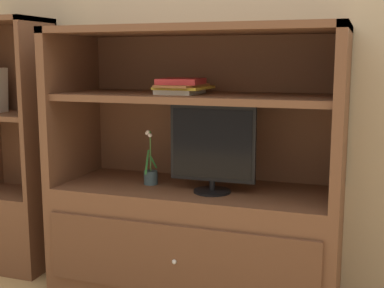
{
  "coord_description": "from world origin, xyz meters",
  "views": [
    {
      "loc": [
        0.88,
        -2.2,
        1.32
      ],
      "look_at": [
        0.0,
        0.35,
        0.87
      ],
      "focal_mm": 47.93,
      "sensor_mm": 36.0,
      "label": 1
    }
  ],
  "objects_px": {
    "tv_monitor": "(212,148)",
    "magazine_stack": "(182,86)",
    "potted_plant": "(151,174)",
    "media_console": "(195,212)",
    "bookshelf_tall": "(15,187)"
  },
  "relations": [
    {
      "from": "media_console",
      "to": "potted_plant",
      "type": "distance_m",
      "value": 0.33
    },
    {
      "from": "magazine_stack",
      "to": "media_console",
      "type": "bearing_deg",
      "value": 4.14
    },
    {
      "from": "media_console",
      "to": "bookshelf_tall",
      "type": "bearing_deg",
      "value": 179.76
    },
    {
      "from": "media_console",
      "to": "magazine_stack",
      "type": "distance_m",
      "value": 0.7
    },
    {
      "from": "media_console",
      "to": "tv_monitor",
      "type": "xyz_separation_m",
      "value": [
        0.12,
        -0.08,
        0.38
      ]
    },
    {
      "from": "tv_monitor",
      "to": "potted_plant",
      "type": "xyz_separation_m",
      "value": [
        -0.38,
        0.06,
        -0.18
      ]
    },
    {
      "from": "media_console",
      "to": "magazine_stack",
      "type": "xyz_separation_m",
      "value": [
        -0.08,
        -0.01,
        0.7
      ]
    },
    {
      "from": "tv_monitor",
      "to": "magazine_stack",
      "type": "relative_size",
      "value": 1.35
    },
    {
      "from": "potted_plant",
      "to": "magazine_stack",
      "type": "height_order",
      "value": "magazine_stack"
    },
    {
      "from": "magazine_stack",
      "to": "tv_monitor",
      "type": "bearing_deg",
      "value": -20.53
    },
    {
      "from": "tv_monitor",
      "to": "potted_plant",
      "type": "bearing_deg",
      "value": 171.27
    },
    {
      "from": "potted_plant",
      "to": "tv_monitor",
      "type": "bearing_deg",
      "value": -8.73
    },
    {
      "from": "potted_plant",
      "to": "bookshelf_tall",
      "type": "height_order",
      "value": "bookshelf_tall"
    },
    {
      "from": "tv_monitor",
      "to": "bookshelf_tall",
      "type": "bearing_deg",
      "value": 176.37
    },
    {
      "from": "potted_plant",
      "to": "bookshelf_tall",
      "type": "relative_size",
      "value": 0.2
    }
  ]
}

